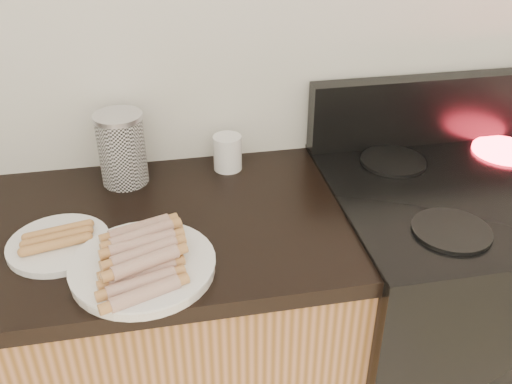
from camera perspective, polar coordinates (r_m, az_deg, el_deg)
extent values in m
cube|color=silver|center=(1.50, -9.91, 16.79)|extent=(4.00, 0.04, 2.60)
cube|color=black|center=(1.85, 18.75, -11.95)|extent=(0.76, 0.65, 0.90)
cube|color=black|center=(1.58, 21.51, 0.26)|extent=(0.76, 0.65, 0.01)
cube|color=black|center=(1.76, 17.63, 7.91)|extent=(0.76, 0.06, 0.20)
cylinder|color=black|center=(1.37, 18.96, -3.66)|extent=(0.18, 0.18, 0.01)
cylinder|color=black|center=(1.63, 13.55, 3.02)|extent=(0.18, 0.18, 0.01)
cylinder|color=#FF1E2D|center=(1.79, 23.60, 3.82)|extent=(0.18, 0.18, 0.01)
cylinder|color=white|center=(1.23, -11.21, -7.43)|extent=(0.38, 0.38, 0.02)
cylinder|color=white|center=(1.34, -19.13, -4.95)|extent=(0.29, 0.29, 0.02)
cylinder|color=#9D2F26|center=(1.12, -11.21, -9.94)|extent=(0.14, 0.07, 0.03)
cylinder|color=#9D2F26|center=(1.15, -11.24, -8.91)|extent=(0.14, 0.07, 0.03)
cylinder|color=#9D2F26|center=(1.17, -11.28, -7.92)|extent=(0.14, 0.07, 0.03)
cylinder|color=#9D2F26|center=(1.20, -11.31, -6.97)|extent=(0.14, 0.07, 0.03)
cylinder|color=#9D2F26|center=(1.22, -11.34, -6.06)|extent=(0.14, 0.07, 0.03)
cylinder|color=#9D2F26|center=(1.25, -11.37, -5.19)|extent=(0.14, 0.07, 0.03)
cylinder|color=#9D2F26|center=(1.28, -11.40, -4.35)|extent=(0.14, 0.07, 0.03)
cylinder|color=#9D2F26|center=(1.30, -11.43, -3.54)|extent=(0.14, 0.07, 0.03)
cylinder|color=#9D2F26|center=(1.16, -11.41, -6.95)|extent=(0.14, 0.07, 0.03)
cylinder|color=#9D2F26|center=(1.18, -11.44, -6.01)|extent=(0.14, 0.07, 0.03)
cylinder|color=#9D2F26|center=(1.21, -11.46, -5.11)|extent=(0.14, 0.07, 0.03)
cylinder|color=#9D2F26|center=(1.23, -11.49, -4.25)|extent=(0.14, 0.07, 0.03)
cylinder|color=#CE7954|center=(1.31, -19.38, -4.97)|extent=(0.14, 0.05, 0.02)
cylinder|color=#CE7954|center=(1.33, -19.27, -4.31)|extent=(0.14, 0.05, 0.02)
cylinder|color=#CE7954|center=(1.36, -19.15, -3.66)|extent=(0.14, 0.05, 0.02)
cylinder|color=silver|center=(1.52, -13.23, 4.02)|extent=(0.12, 0.12, 0.18)
cylinder|color=silver|center=(1.48, -13.68, 7.35)|extent=(0.12, 0.12, 0.01)
cylinder|color=silver|center=(1.56, -2.87, 3.95)|extent=(0.10, 0.10, 0.10)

